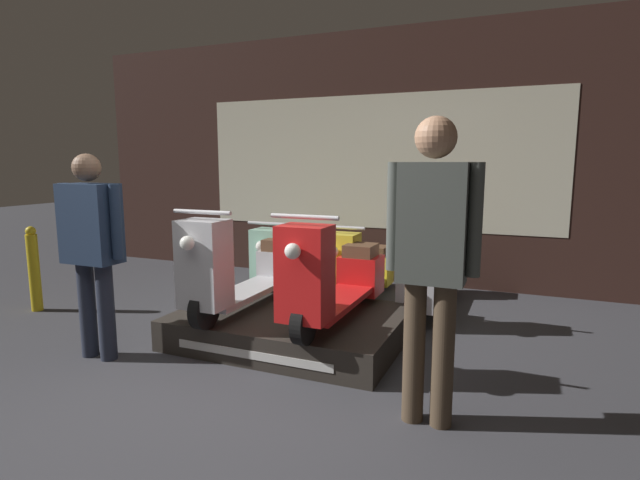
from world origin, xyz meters
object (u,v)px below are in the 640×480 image
scooter_display_right (334,279)px  scooter_backrow_2 (429,278)px  scooter_backrow_0 (294,266)px  scooter_display_left (243,270)px  scooter_backrow_1 (358,272)px  person_right_browsing (432,250)px  person_left_browsing (92,240)px  street_bollard (34,269)px

scooter_display_right → scooter_backrow_2: bearing=70.2°
scooter_backrow_0 → scooter_display_left: bearing=-82.1°
scooter_display_right → scooter_backrow_0: bearing=126.4°
scooter_backrow_1 → person_right_browsing: 2.69m
scooter_backrow_0 → scooter_display_right: bearing=-53.6°
scooter_backrow_1 → person_left_browsing: (-1.42, -2.29, 0.60)m
scooter_backrow_2 → person_right_browsing: bearing=-79.6°
scooter_display_right → scooter_backrow_1: scooter_display_right is taller
scooter_backrow_2 → street_bollard: scooter_backrow_2 is taller
scooter_backrow_0 → scooter_backrow_1: same height
street_bollard → scooter_backrow_1: bearing=27.6°
scooter_backrow_0 → street_bollard: 2.76m
scooter_display_right → scooter_backrow_1: (-0.27, 1.43, -0.26)m
scooter_display_right → person_left_browsing: 1.92m
person_right_browsing → street_bollard: (-4.24, 0.71, -0.61)m
person_right_browsing → street_bollard: person_right_browsing is taller
scooter_backrow_0 → scooter_backrow_2: 1.57m
scooter_display_left → scooter_backrow_0: bearing=97.9°
scooter_display_left → person_right_browsing: (1.79, -0.86, 0.44)m
scooter_backrow_2 → street_bollard: 4.14m
scooter_backrow_0 → street_bollard: scooter_backrow_0 is taller
scooter_backrow_2 → person_right_browsing: (0.42, -2.29, 0.70)m
scooter_display_left → scooter_backrow_2: size_ratio=1.00×
street_bollard → scooter_display_left: bearing=3.7°
person_left_browsing → street_bollard: person_left_browsing is taller
scooter_display_right → scooter_backrow_0: 1.80m
scooter_display_left → person_right_browsing: size_ratio=0.94×
scooter_backrow_2 → street_bollard: (-3.82, -1.59, 0.09)m
scooter_backrow_2 → scooter_backrow_0: bearing=180.0°
scooter_backrow_0 → person_right_browsing: size_ratio=0.94×
scooter_backrow_1 → person_left_browsing: person_left_browsing is taller
scooter_display_left → person_left_browsing: 1.25m
scooter_backrow_0 → person_right_browsing: (1.99, -2.29, 0.70)m
scooter_display_right → scooter_backrow_0: scooter_display_right is taller
scooter_backrow_1 → street_bollard: bearing=-152.4°
scooter_backrow_2 → person_right_browsing: size_ratio=0.94×
scooter_display_right → scooter_backrow_2: scooter_display_right is taller
scooter_backrow_1 → scooter_backrow_2: 0.78m
scooter_backrow_1 → scooter_backrow_2: bearing=0.0°
scooter_display_left → scooter_backrow_2: bearing=46.2°
scooter_backrow_0 → street_bollard: size_ratio=1.90×
scooter_display_right → person_right_browsing: bearing=-42.7°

